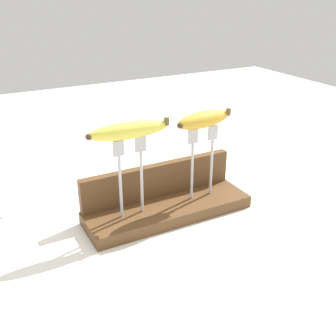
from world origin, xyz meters
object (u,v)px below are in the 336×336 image
Objects in this scene: banana_raised_right at (205,120)px; wire_coil at (204,180)px; fork_stand_right at (203,157)px; banana_chunk_near at (208,158)px; fork_fallen_near at (13,207)px; fork_stand_left at (131,171)px; banana_raised_left at (130,131)px.

banana_raised_right reaches higher than wire_coil.
banana_chunk_near is at bearing 53.54° from fork_stand_right.
banana_raised_right is 2.43× the size of banana_chunk_near.
fork_fallen_near is at bearing 169.05° from wire_coil.
wire_coil is (-0.08, -0.10, -0.02)m from banana_chunk_near.
fork_stand_left is at bearing 180.00° from banana_raised_right.
banana_raised_left reaches higher than banana_chunk_near.
fork_stand_right is 0.52m from fork_fallen_near.
banana_raised_left is 1.21× the size of banana_raised_right.
banana_raised_left is 0.41m from fork_fallen_near.
banana_raised_left is 0.39m from wire_coil.
wire_coil is at bearing -127.36° from banana_chunk_near.
fork_fallen_near is at bearing 152.57° from banana_raised_right.
wire_coil is (0.53, -0.10, -0.00)m from fork_fallen_near.
banana_raised_left is 1.56× the size of fork_fallen_near.
banana_raised_left is 0.48m from banana_chunk_near.
banana_chunk_near is at bearing 32.16° from fork_stand_left.
banana_raised_right reaches higher than banana_chunk_near.
banana_chunk_near reaches higher than fork_fallen_near.
banana_raised_right is (0.20, -0.00, -0.00)m from banana_raised_left.
fork_stand_right is 0.21m from wire_coil.
banana_chunk_near is (0.61, 0.00, 0.02)m from fork_fallen_near.
fork_fallen_near and wire_coil have the same top height.
fork_stand_left is 0.98× the size of banana_raised_left.
fork_stand_left is 1.03× the size of fork_stand_right.
wire_coil is at bearing 23.81° from fork_stand_left.
fork_stand_right is 2.81× the size of banana_chunk_near.
banana_raised_right reaches higher than fork_stand_right.
wire_coil is at bearing 54.29° from fork_stand_right.
fork_stand_right is 0.10m from banana_raised_right.
fork_stand_right is at bearing -0.00° from banana_raised_left.
banana_raised_left reaches higher than fork_fallen_near.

